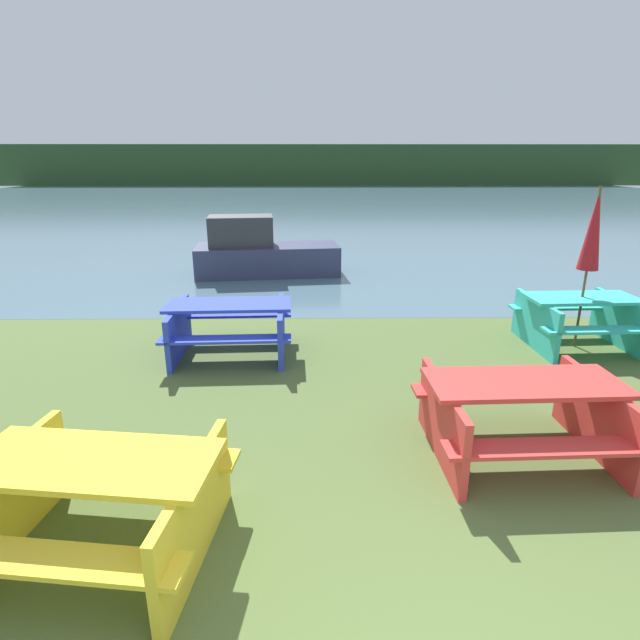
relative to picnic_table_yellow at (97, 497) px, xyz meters
name	(u,v)px	position (x,y,z in m)	size (l,w,h in m)	color
water	(325,201)	(2.25, 30.42, -0.46)	(60.00, 50.00, 0.00)	slate
far_treeline	(320,165)	(2.25, 50.42, 1.54)	(80.00, 1.60, 4.00)	#284723
picnic_table_yellow	(97,497)	(0.00, 0.00, 0.00)	(1.82, 1.57, 0.76)	yellow
picnic_table_red	(521,411)	(3.41, 1.19, 0.00)	(1.80, 1.44, 0.76)	red
picnic_table_blue	(230,324)	(0.31, 3.78, 0.00)	(1.78, 1.45, 0.75)	blue
picnic_table_teal	(579,317)	(5.40, 4.01, 0.00)	(1.61, 1.43, 0.77)	#33B7A8
umbrella_crimson	(594,230)	(5.40, 4.01, 1.27)	(0.29, 0.29, 2.32)	brown
boat	(262,253)	(0.26, 8.95, 0.06)	(3.49, 1.66, 1.40)	#333856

